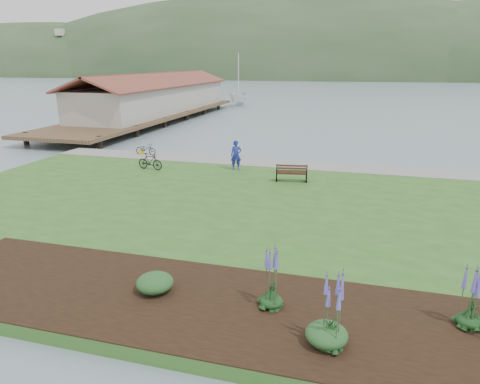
# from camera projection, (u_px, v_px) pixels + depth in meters

# --- Properties ---
(ground) EXTENTS (600.00, 600.00, 0.00)m
(ground) POSITION_uv_depth(u_px,v_px,m) (283.00, 206.00, 20.54)
(ground) COLOR slate
(ground) RESTS_ON ground
(lawn) EXTENTS (34.00, 20.00, 0.40)m
(lawn) POSITION_uv_depth(u_px,v_px,m) (275.00, 216.00, 18.64)
(lawn) COLOR #2E5F21
(lawn) RESTS_ON ground
(shoreline_path) EXTENTS (34.00, 2.20, 0.03)m
(shoreline_path) POSITION_uv_depth(u_px,v_px,m) (302.00, 165.00, 26.78)
(shoreline_path) COLOR gray
(shoreline_path) RESTS_ON lawn
(garden_bed) EXTENTS (24.00, 4.40, 0.04)m
(garden_bed) POSITION_uv_depth(u_px,v_px,m) (333.00, 323.00, 10.62)
(garden_bed) COLOR black
(garden_bed) RESTS_ON lawn
(far_hillside) EXTENTS (580.00, 80.00, 38.00)m
(far_hillside) POSITION_uv_depth(u_px,v_px,m) (406.00, 79.00, 172.01)
(far_hillside) COLOR #2F4A2A
(far_hillside) RESTS_ON ground
(pier_pavilion) EXTENTS (8.00, 36.00, 5.40)m
(pier_pavilion) POSITION_uv_depth(u_px,v_px,m) (157.00, 97.00, 50.26)
(pier_pavilion) COLOR #4C3826
(pier_pavilion) RESTS_ON ground
(park_bench) EXTENTS (1.74, 0.92, 1.03)m
(park_bench) POSITION_uv_depth(u_px,v_px,m) (292.00, 173.00, 23.02)
(park_bench) COLOR #311E13
(park_bench) RESTS_ON lawn
(person) EXTENTS (0.89, 0.75, 2.09)m
(person) POSITION_uv_depth(u_px,v_px,m) (236.00, 153.00, 25.45)
(person) COLOR #202B96
(person) RESTS_ON lawn
(bicycle_a) EXTENTS (0.59, 1.55, 0.80)m
(bicycle_a) POSITION_uv_depth(u_px,v_px,m) (146.00, 149.00, 29.76)
(bicycle_a) COLOR black
(bicycle_a) RESTS_ON lawn
(bicycle_b) EXTENTS (0.68, 1.69, 0.99)m
(bicycle_b) POSITION_uv_depth(u_px,v_px,m) (150.00, 161.00, 25.67)
(bicycle_b) COLOR black
(bicycle_b) RESTS_ON lawn
(sailboat) EXTENTS (10.08, 10.25, 25.16)m
(sailboat) POSITION_uv_depth(u_px,v_px,m) (238.00, 106.00, 66.96)
(sailboat) COLOR silver
(sailboat) RESTS_ON ground
(pannier) EXTENTS (0.21, 0.31, 0.33)m
(pannier) POSITION_uv_depth(u_px,v_px,m) (141.00, 152.00, 29.92)
(pannier) COLOR gold
(pannier) RESTS_ON lawn
(echium_0) EXTENTS (0.62, 0.62, 2.10)m
(echium_0) POSITION_uv_depth(u_px,v_px,m) (332.00, 312.00, 9.45)
(echium_0) COLOR #133516
(echium_0) RESTS_ON garden_bed
(echium_1) EXTENTS (0.62, 0.62, 1.87)m
(echium_1) POSITION_uv_depth(u_px,v_px,m) (473.00, 298.00, 10.23)
(echium_1) COLOR #133516
(echium_1) RESTS_ON garden_bed
(echium_4) EXTENTS (0.62, 0.62, 2.05)m
(echium_4) POSITION_uv_depth(u_px,v_px,m) (272.00, 277.00, 11.04)
(echium_4) COLOR #133516
(echium_4) RESTS_ON garden_bed
(shrub_0) EXTENTS (1.05, 1.05, 0.52)m
(shrub_0) POSITION_uv_depth(u_px,v_px,m) (155.00, 283.00, 11.97)
(shrub_0) COLOR #1E4C21
(shrub_0) RESTS_ON garden_bed
(shrub_1) EXTENTS (0.98, 0.98, 0.49)m
(shrub_1) POSITION_uv_depth(u_px,v_px,m) (327.00, 335.00, 9.73)
(shrub_1) COLOR #1E4C21
(shrub_1) RESTS_ON garden_bed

